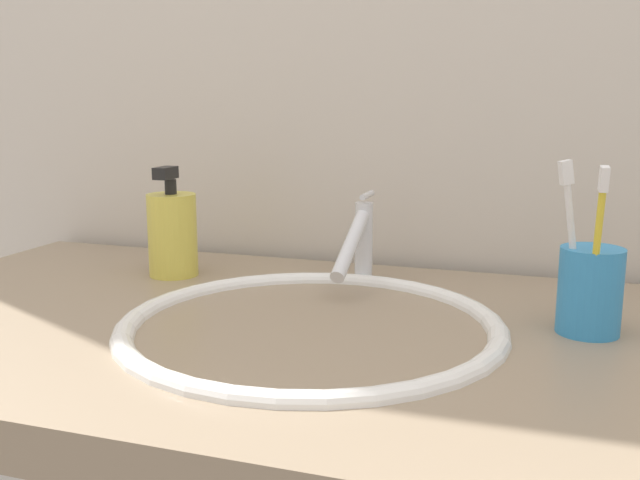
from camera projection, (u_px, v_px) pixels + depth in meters
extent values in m
cube|color=beige|center=(385.00, 51.00, 1.03)|extent=(2.32, 0.04, 2.40)
cube|color=gray|center=(309.00, 344.00, 0.78)|extent=(1.12, 0.60, 0.05)
ellipsoid|color=white|center=(311.00, 374.00, 0.77)|extent=(0.36, 0.36, 0.11)
torus|color=white|center=(311.00, 327.00, 0.76)|extent=(0.42, 0.42, 0.02)
cylinder|color=#595B60|center=(311.00, 416.00, 0.78)|extent=(0.03, 0.03, 0.01)
cylinder|color=silver|center=(364.00, 241.00, 0.95)|extent=(0.02, 0.02, 0.11)
cylinder|color=silver|center=(351.00, 243.00, 0.89)|extent=(0.02, 0.13, 0.08)
cylinder|color=silver|center=(367.00, 195.00, 0.96)|extent=(0.01, 0.05, 0.01)
cylinder|color=#338CCC|center=(590.00, 291.00, 0.74)|extent=(0.06, 0.06, 0.09)
cylinder|color=white|center=(573.00, 252.00, 0.72)|extent=(0.03, 0.02, 0.16)
cube|color=white|center=(566.00, 172.00, 0.70)|extent=(0.02, 0.02, 0.03)
cylinder|color=yellow|center=(595.00, 258.00, 0.70)|extent=(0.01, 0.03, 0.16)
cube|color=white|center=(604.00, 179.00, 0.67)|extent=(0.01, 0.02, 0.03)
cylinder|color=#DBCC4C|center=(173.00, 235.00, 0.98)|extent=(0.07, 0.07, 0.11)
cylinder|color=black|center=(171.00, 187.00, 0.96)|extent=(0.02, 0.02, 0.02)
cube|color=black|center=(165.00, 173.00, 0.95)|extent=(0.02, 0.04, 0.02)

